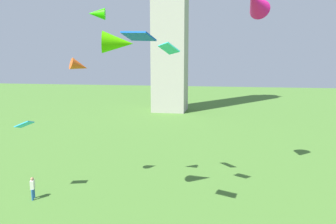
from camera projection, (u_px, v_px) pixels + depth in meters
The scene contains 8 objects.
person_1 at pixel (33, 187), 21.16m from camera, with size 0.36×0.47×1.58m.
kite_flying_1 at pixel (118, 43), 18.21m from camera, with size 2.18×1.81×1.37m.
kite_flying_3 at pixel (169, 48), 21.55m from camera, with size 1.73×1.77×0.83m.
kite_flying_4 at pixel (255, 3), 22.88m from camera, with size 2.52×3.04×2.20m.
kite_flying_5 at pixel (138, 36), 15.14m from camera, with size 1.73×1.44×0.48m.
kite_flying_8 at pixel (97, 14), 19.76m from camera, with size 1.21×0.99×0.76m.
kite_flying_9 at pixel (79, 66), 22.00m from camera, with size 1.61×1.53×1.17m.
kite_flying_10 at pixel (24, 124), 20.94m from camera, with size 1.02×0.85×0.65m.
Camera 1 is at (3.64, -0.25, 9.36)m, focal length 33.04 mm.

